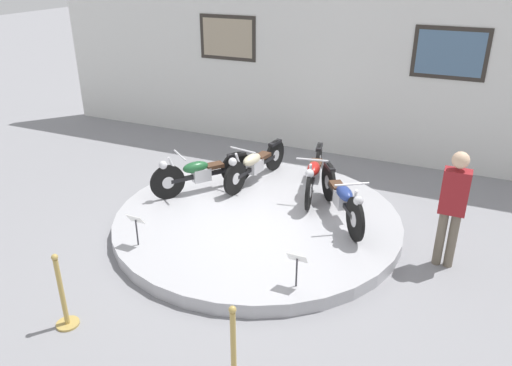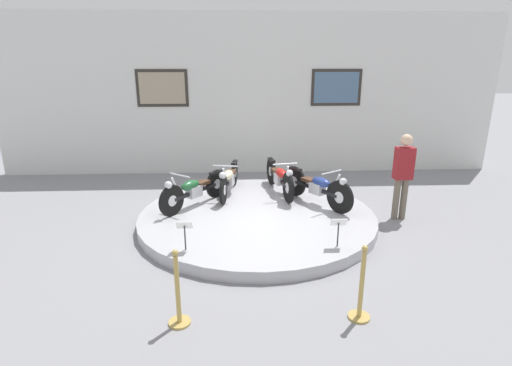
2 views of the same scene
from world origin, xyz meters
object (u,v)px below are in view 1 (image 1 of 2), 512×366
motorcycle_cream (255,164)px  motorcycle_red (314,173)px  motorcycle_green (201,172)px  stanchion_post_left_of_entry (64,302)px  info_placard_front_left (136,223)px  stanchion_post_right_of_entry (234,359)px  motorcycle_blue (342,197)px  visitor_standing (453,203)px  info_placard_front_centre (297,262)px

motorcycle_cream → motorcycle_red: (1.16, 0.00, 0.02)m
motorcycle_green → stanchion_post_left_of_entry: (0.16, -3.63, -0.24)m
info_placard_front_left → motorcycle_red: bearing=56.6°
stanchion_post_left_of_entry → stanchion_post_right_of_entry: (2.29, 0.00, 0.00)m
motorcycle_blue → visitor_standing: visitor_standing is taller
info_placard_front_centre → motorcycle_red: bearing=103.6°
stanchion_post_right_of_entry → motorcycle_cream: bearing=111.4°
motorcycle_green → visitor_standing: (4.24, -0.37, 0.43)m
info_placard_front_centre → visitor_standing: bearing=44.0°
motorcycle_green → info_placard_front_left: 2.01m
motorcycle_red → info_placard_front_centre: 2.85m
motorcycle_blue → info_placard_front_left: motorcycle_blue is taller
motorcycle_green → info_placard_front_centre: 3.24m
motorcycle_cream → motorcycle_red: size_ratio=0.98×
info_placard_front_left → info_placard_front_centre: (2.50, 0.00, 0.00)m
motorcycle_cream → motorcycle_blue: 2.02m
info_placard_front_centre → stanchion_post_right_of_entry: 1.64m
motorcycle_red → motorcycle_blue: bearing=-46.9°
motorcycle_red → info_placard_front_centre: size_ratio=3.89×
motorcycle_green → stanchion_post_left_of_entry: 3.64m
motorcycle_cream → info_placard_front_left: bearing=-103.6°
stanchion_post_left_of_entry → info_placard_front_left: bearing=93.7°
visitor_standing → stanchion_post_left_of_entry: size_ratio=1.73×
motorcycle_green → info_placard_front_left: motorcycle_green is taller
motorcycle_green → visitor_standing: bearing=-5.0°
motorcycle_cream → motorcycle_blue: bearing=-22.1°
motorcycle_blue → info_placard_front_centre: size_ratio=3.37×
motorcycle_green → motorcycle_red: bearing=22.1°
info_placard_front_left → visitor_standing: bearing=21.3°
motorcycle_red → info_placard_front_centre: motorcycle_red is taller
stanchion_post_left_of_entry → stanchion_post_right_of_entry: size_ratio=1.00×
motorcycle_blue → info_placard_front_left: 3.24m
info_placard_front_left → visitor_standing: (4.19, 1.63, 0.44)m
motorcycle_red → stanchion_post_left_of_entry: (-1.72, -4.39, -0.26)m
info_placard_front_left → info_placard_front_centre: same height
motorcycle_cream → stanchion_post_right_of_entry: (1.72, -4.39, -0.24)m
motorcycle_blue → info_placard_front_centre: (-0.05, -2.01, -0.03)m
motorcycle_green → motorcycle_red: size_ratio=0.80×
motorcycle_cream → info_placard_front_centre: 3.32m
motorcycle_cream → motorcycle_blue: size_ratio=1.13×
stanchion_post_left_of_entry → stanchion_post_right_of_entry: bearing=0.0°
motorcycle_cream → stanchion_post_left_of_entry: 4.43m
motorcycle_cream → stanchion_post_left_of_entry: size_ratio=1.90×
motorcycle_blue → info_placard_front_centre: 2.01m
motorcycle_blue → stanchion_post_left_of_entry: size_ratio=1.68×
motorcycle_blue → info_placard_front_left: (-2.55, -2.01, -0.03)m
motorcycle_cream → motorcycle_red: bearing=0.2°
visitor_standing → stanchion_post_left_of_entry: (-4.09, -3.26, -0.67)m
motorcycle_cream → stanchion_post_left_of_entry: (-0.56, -4.39, -0.24)m
motorcycle_green → info_placard_front_left: bearing=-88.6°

